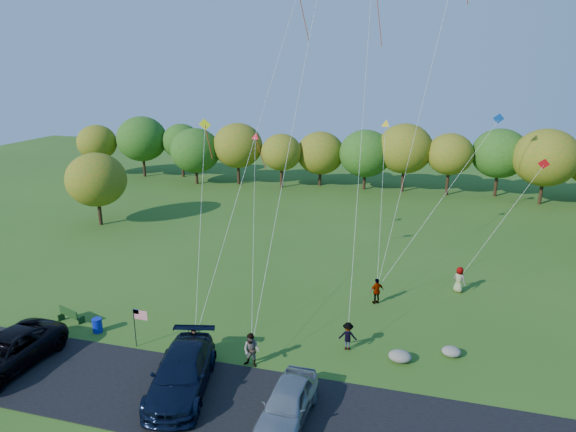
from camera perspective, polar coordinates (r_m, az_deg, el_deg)
name	(u,v)px	position (r m, az deg, el deg)	size (l,w,h in m)	color
ground	(257,358)	(28.17, -3.46, -15.43)	(140.00, 140.00, 0.00)	#2F5819
asphalt_lane	(229,404)	(25.07, -6.61, -20.00)	(44.00, 6.00, 0.06)	black
treeline	(350,154)	(60.09, 6.92, 6.81)	(75.34, 27.95, 8.60)	#362013
minivan_dark	(5,353)	(30.32, -28.89, -13.16)	(2.89, 6.26, 1.74)	black
minivan_navy	(182,373)	(25.69, -11.75, -16.73)	(2.54, 6.25, 1.81)	black
minivan_silver	(287,403)	(23.55, -0.07, -20.07)	(1.92, 4.78, 1.63)	#989CA2
flyer_a	(195,343)	(28.17, -10.30, -13.67)	(0.62, 0.41, 1.71)	#4C4C59
flyer_b	(251,350)	(27.05, -4.08, -14.65)	(0.89, 0.69, 1.83)	#4C4C59
flyer_c	(348,336)	(28.63, 6.66, -13.11)	(1.02, 0.59, 1.58)	#4C4C59
flyer_d	(377,291)	(33.83, 9.84, -8.22)	(1.01, 0.42, 1.72)	#4C4C59
flyer_e	(459,280)	(36.78, 18.48, -6.72)	(0.88, 0.57, 1.79)	#4C4C59
park_bench	(69,315)	(33.83, -23.11, -10.06)	(1.65, 0.81, 0.94)	#173814
trash_barrel	(97,325)	(32.21, -20.43, -11.31)	(0.56, 0.56, 0.83)	#0B1EA5
flag_assembly	(138,319)	(29.35, -16.34, -10.94)	(0.85, 0.55, 2.28)	black
boulder_near	(400,356)	(28.28, 12.33, -14.98)	(1.20, 0.94, 0.60)	gray
boulder_far	(451,352)	(29.44, 17.70, -14.15)	(1.01, 0.84, 0.53)	slate
kites_aloft	(357,4)	(38.19, 7.62, 22.27)	(20.79, 13.39, 16.45)	#DA1842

